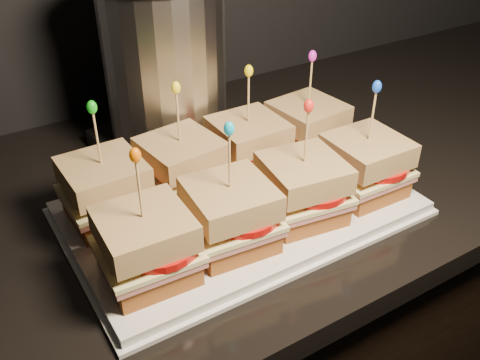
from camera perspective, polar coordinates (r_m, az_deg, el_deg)
cabinet at (r=1.26m, az=10.59°, el=-13.56°), size 2.49×0.60×0.86m
granite_slab at (r=0.99m, az=13.18°, el=4.63°), size 2.53×0.64×0.03m
platter at (r=0.73m, az=-0.00°, el=-3.02°), size 0.45×0.28×0.02m
platter_rim at (r=0.74m, az=-0.00°, el=-3.40°), size 0.46×0.29×0.01m
sandwich_0_bread_bot at (r=0.72m, az=-13.84°, el=-2.92°), size 0.10×0.10×0.03m
sandwich_0_ham at (r=0.71m, az=-14.02°, el=-1.80°), size 0.11×0.10×0.01m
sandwich_0_cheese at (r=0.70m, az=-14.10°, el=-1.33°), size 0.11×0.10×0.01m
sandwich_0_tomato at (r=0.70m, az=-13.09°, el=-0.77°), size 0.09×0.09×0.01m
sandwich_0_bread_top at (r=0.69m, az=-14.41°, el=0.62°), size 0.10×0.10×0.03m
sandwich_0_pick at (r=0.66m, az=-14.95°, el=3.99°), size 0.00×0.00×0.09m
sandwich_0_frill at (r=0.64m, az=-15.52°, el=7.49°), size 0.01×0.01×0.02m
sandwich_1_bread_bot at (r=0.75m, az=-6.13°, el=-0.43°), size 0.10×0.10×0.03m
sandwich_1_ham at (r=0.74m, az=-6.21°, el=0.67°), size 0.11×0.11×0.01m
sandwich_1_cheese at (r=0.73m, az=-6.24°, el=1.13°), size 0.12×0.11×0.01m
sandwich_1_tomato at (r=0.73m, az=-5.22°, el=1.69°), size 0.09×0.09×0.01m
sandwich_1_bread_top at (r=0.72m, az=-6.38°, el=3.05°), size 0.11×0.11×0.03m
sandwich_1_pick at (r=0.70m, az=-6.61°, el=6.35°), size 0.00×0.00×0.09m
sandwich_1_frill at (r=0.68m, az=-6.85°, el=9.75°), size 0.01×0.01×0.02m
sandwich_2_bread_bot at (r=0.79m, az=0.85°, el=1.83°), size 0.09×0.09×0.03m
sandwich_2_ham at (r=0.78m, az=0.86°, el=2.89°), size 0.10×0.10×0.01m
sandwich_2_cheese at (r=0.78m, az=0.86°, el=3.34°), size 0.11×0.10×0.01m
sandwich_2_tomato at (r=0.77m, az=1.86°, el=3.87°), size 0.09×0.09×0.01m
sandwich_2_bread_top at (r=0.76m, az=0.88°, el=5.18°), size 0.10×0.10×0.03m
sandwich_2_pick at (r=0.74m, az=0.91°, el=8.34°), size 0.00×0.00×0.09m
sandwich_2_frill at (r=0.73m, az=0.94°, el=11.57°), size 0.01×0.01×0.02m
sandwich_3_bread_bot at (r=0.84m, az=7.02°, el=3.80°), size 0.10×0.10×0.03m
sandwich_3_ham at (r=0.84m, az=7.10°, el=4.81°), size 0.11×0.11×0.01m
sandwich_3_cheese at (r=0.83m, az=7.13°, el=5.24°), size 0.11×0.11×0.01m
sandwich_3_tomato at (r=0.83m, az=8.08°, el=5.72°), size 0.09×0.09×0.01m
sandwich_3_bread_top at (r=0.82m, az=7.27°, el=6.98°), size 0.10×0.10×0.03m
sandwich_3_pick at (r=0.80m, az=7.50°, el=9.96°), size 0.00×0.00×0.09m
sandwich_3_frill at (r=0.79m, az=7.74°, el=12.98°), size 0.01×0.01×0.02m
sandwich_4_bread_bot at (r=0.62m, az=-9.71°, el=-8.95°), size 0.10×0.10×0.03m
sandwich_4_ham at (r=0.61m, az=-9.86°, el=-7.76°), size 0.11×0.10×0.01m
sandwich_4_cheese at (r=0.60m, az=-9.92°, el=-7.25°), size 0.11×0.11×0.01m
sandwich_4_tomato at (r=0.60m, az=-8.70°, el=-6.65°), size 0.09×0.09×0.01m
sandwich_4_bread_top at (r=0.58m, az=-10.18°, el=-5.13°), size 0.10×0.10×0.03m
sandwich_4_pick at (r=0.56m, az=-10.64°, el=-1.39°), size 0.00×0.00×0.09m
sandwich_4_frill at (r=0.53m, az=-11.13°, el=2.60°), size 0.01×0.01×0.02m
sandwich_5_bread_bot at (r=0.65m, az=-1.03°, el=-5.75°), size 0.10×0.10×0.03m
sandwich_5_ham at (r=0.64m, az=-1.04°, el=-4.57°), size 0.11×0.11×0.01m
sandwich_5_cheese at (r=0.64m, az=-1.05°, el=-4.07°), size 0.11×0.11×0.01m
sandwich_5_tomato at (r=0.63m, az=0.15°, el=-3.46°), size 0.09×0.09×0.01m
sandwich_5_bread_top at (r=0.62m, az=-1.08°, el=-1.99°), size 0.10×0.10×0.03m
sandwich_5_pick at (r=0.60m, az=-1.12°, el=1.66°), size 0.00×0.00×0.09m
sandwich_5_frill at (r=0.57m, az=-1.17°, el=5.50°), size 0.01×0.01×0.02m
sandwich_6_bread_bot at (r=0.70m, az=6.52°, el=-2.83°), size 0.11×0.11×0.03m
sandwich_6_ham at (r=0.69m, az=6.61°, el=-1.69°), size 0.12×0.11×0.01m
sandwich_6_cheese at (r=0.69m, az=6.65°, el=-1.21°), size 0.12×0.11×0.01m
sandwich_6_tomato at (r=0.69m, az=7.78°, el=-0.63°), size 0.09×0.09×0.01m
sandwich_6_bread_top at (r=0.67m, az=6.80°, el=0.78°), size 0.11×0.11×0.03m
sandwich_6_pick at (r=0.65m, az=7.06°, el=4.24°), size 0.00×0.00×0.09m
sandwich_6_frill at (r=0.63m, az=7.34°, el=7.83°), size 0.01×0.01×0.02m
sandwich_7_bread_bot at (r=0.76m, az=12.94°, el=-0.29°), size 0.10×0.10×0.03m
sandwich_7_ham at (r=0.75m, az=13.10°, el=0.79°), size 0.10×0.10×0.01m
sandwich_7_cheese at (r=0.75m, az=13.17°, el=1.24°), size 0.11×0.10×0.01m
sandwich_7_tomato at (r=0.75m, az=14.21°, el=1.77°), size 0.09×0.09×0.01m
sandwich_7_bread_top at (r=0.74m, az=13.44°, el=3.11°), size 0.10×0.10×0.03m
sandwich_7_pick at (r=0.72m, az=13.91°, el=6.32°), size 0.00×0.00×0.09m
sandwich_7_frill at (r=0.70m, az=14.40°, el=9.62°), size 0.01×0.01×0.02m
appliance_base at (r=0.89m, az=-7.34°, el=4.19°), size 0.23×0.20×0.03m
appliance_body at (r=0.84m, az=-7.99°, el=12.18°), size 0.18×0.18×0.24m
appliance at (r=0.84m, az=-7.97°, el=11.89°), size 0.22×0.18×0.28m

